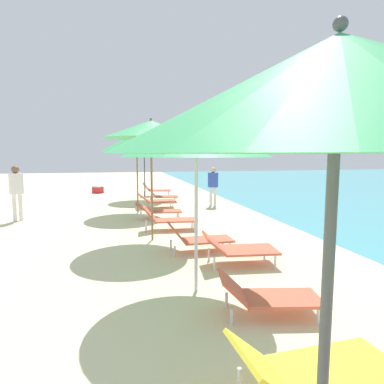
{
  "coord_description": "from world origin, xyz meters",
  "views": [
    {
      "loc": [
        -0.23,
        2.13,
        2.03
      ],
      "look_at": [
        0.96,
        7.51,
        1.39
      ],
      "focal_mm": 30.45,
      "sensor_mm": 36.0,
      "label": 1
    }
  ],
  "objects_px": {
    "lounger_fourth_shoreside": "(168,218)",
    "person_walking_mid": "(213,183)",
    "umbrella_second": "(337,95)",
    "umbrella_fifth": "(137,142)",
    "person_walking_near": "(16,188)",
    "lounger_third_shoreside": "(239,248)",
    "lounger_farthest_shoreside": "(156,189)",
    "lounger_fifth_shoreside": "(156,200)",
    "umbrella_farthest": "(144,146)",
    "lounger_farthest_inland": "(162,196)",
    "umbrella_fourth": "(151,130)",
    "umbrella_third": "(196,139)",
    "lounger_fifth_inland": "(158,210)",
    "lounger_second_shoreside": "(316,370)",
    "lounger_third_inland": "(267,295)",
    "lounger_fourth_inland": "(198,238)",
    "cooler_box": "(98,189)"
  },
  "relations": [
    {
      "from": "umbrella_third",
      "to": "lounger_fifth_shoreside",
      "type": "relative_size",
      "value": 1.84
    },
    {
      "from": "umbrella_second",
      "to": "umbrella_fourth",
      "type": "distance_m",
      "value": 6.43
    },
    {
      "from": "umbrella_third",
      "to": "umbrella_fourth",
      "type": "bearing_deg",
      "value": 96.49
    },
    {
      "from": "umbrella_fifth",
      "to": "cooler_box",
      "type": "xyz_separation_m",
      "value": [
        -1.75,
        6.36,
        -2.27
      ]
    },
    {
      "from": "umbrella_fifth",
      "to": "lounger_farthest_inland",
      "type": "height_order",
      "value": "umbrella_fifth"
    },
    {
      "from": "lounger_fifth_shoreside",
      "to": "umbrella_farthest",
      "type": "relative_size",
      "value": 0.51
    },
    {
      "from": "lounger_second_shoreside",
      "to": "lounger_fourth_inland",
      "type": "distance_m",
      "value": 4.25
    },
    {
      "from": "umbrella_farthest",
      "to": "umbrella_fourth",
      "type": "bearing_deg",
      "value": -92.89
    },
    {
      "from": "umbrella_farthest",
      "to": "lounger_fourth_shoreside",
      "type": "bearing_deg",
      "value": -88.52
    },
    {
      "from": "lounger_third_shoreside",
      "to": "person_walking_mid",
      "type": "relative_size",
      "value": 0.92
    },
    {
      "from": "umbrella_fifth",
      "to": "lounger_fifth_inland",
      "type": "relative_size",
      "value": 1.94
    },
    {
      "from": "lounger_fourth_shoreside",
      "to": "person_walking_mid",
      "type": "bearing_deg",
      "value": 62.96
    },
    {
      "from": "person_walking_mid",
      "to": "umbrella_second",
      "type": "bearing_deg",
      "value": 15.96
    },
    {
      "from": "umbrella_fifth",
      "to": "lounger_farthest_shoreside",
      "type": "relative_size",
      "value": 2.01
    },
    {
      "from": "lounger_third_shoreside",
      "to": "lounger_fifth_shoreside",
      "type": "height_order",
      "value": "lounger_third_shoreside"
    },
    {
      "from": "lounger_third_inland",
      "to": "lounger_second_shoreside",
      "type": "bearing_deg",
      "value": -88.8
    },
    {
      "from": "umbrella_third",
      "to": "cooler_box",
      "type": "bearing_deg",
      "value": 99.62
    },
    {
      "from": "lounger_third_shoreside",
      "to": "lounger_fifth_inland",
      "type": "xyz_separation_m",
      "value": [
        -0.96,
        4.6,
        -0.03
      ]
    },
    {
      "from": "umbrella_second",
      "to": "cooler_box",
      "type": "bearing_deg",
      "value": 97.01
    },
    {
      "from": "lounger_fourth_inland",
      "to": "umbrella_fifth",
      "type": "bearing_deg",
      "value": 100.6
    },
    {
      "from": "umbrella_fifth",
      "to": "person_walking_near",
      "type": "bearing_deg",
      "value": -170.56
    },
    {
      "from": "person_walking_near",
      "to": "cooler_box",
      "type": "bearing_deg",
      "value": -45.16
    },
    {
      "from": "lounger_third_shoreside",
      "to": "lounger_third_inland",
      "type": "relative_size",
      "value": 1.05
    },
    {
      "from": "lounger_farthest_shoreside",
      "to": "umbrella_fourth",
      "type": "bearing_deg",
      "value": -90.1
    },
    {
      "from": "lounger_third_inland",
      "to": "umbrella_farthest",
      "type": "height_order",
      "value": "umbrella_farthest"
    },
    {
      "from": "umbrella_second",
      "to": "umbrella_third",
      "type": "relative_size",
      "value": 1.0
    },
    {
      "from": "lounger_second_shoreside",
      "to": "person_walking_mid",
      "type": "bearing_deg",
      "value": 75.08
    },
    {
      "from": "lounger_fourth_shoreside",
      "to": "lounger_farthest_inland",
      "type": "xyz_separation_m",
      "value": [
        0.5,
        5.19,
        -0.03
      ]
    },
    {
      "from": "lounger_fourth_shoreside",
      "to": "person_walking_mid",
      "type": "height_order",
      "value": "person_walking_mid"
    },
    {
      "from": "lounger_second_shoreside",
      "to": "lounger_third_inland",
      "type": "xyz_separation_m",
      "value": [
        0.24,
        1.43,
        -0.01
      ]
    },
    {
      "from": "lounger_farthest_shoreside",
      "to": "umbrella_third",
      "type": "bearing_deg",
      "value": -86.49
    },
    {
      "from": "umbrella_third",
      "to": "lounger_third_inland",
      "type": "bearing_deg",
      "value": -52.68
    },
    {
      "from": "umbrella_third",
      "to": "lounger_farthest_shoreside",
      "type": "height_order",
      "value": "umbrella_third"
    },
    {
      "from": "lounger_second_shoreside",
      "to": "lounger_farthest_inland",
      "type": "xyz_separation_m",
      "value": [
        0.21,
        11.54,
        0.0
      ]
    },
    {
      "from": "lounger_fifth_inland",
      "to": "person_walking_mid",
      "type": "distance_m",
      "value": 3.27
    },
    {
      "from": "umbrella_fourth",
      "to": "umbrella_farthest",
      "type": "relative_size",
      "value": 1.05
    },
    {
      "from": "person_walking_near",
      "to": "umbrella_fourth",
      "type": "bearing_deg",
      "value": -159.22
    },
    {
      "from": "lounger_fourth_shoreside",
      "to": "person_walking_mid",
      "type": "xyz_separation_m",
      "value": [
        2.32,
        3.68,
        0.6
      ]
    },
    {
      "from": "person_walking_near",
      "to": "person_walking_mid",
      "type": "xyz_separation_m",
      "value": [
        6.64,
        1.48,
        -0.11
      ]
    },
    {
      "from": "lounger_third_shoreside",
      "to": "lounger_fifth_inland",
      "type": "relative_size",
      "value": 0.96
    },
    {
      "from": "lounger_third_shoreside",
      "to": "person_walking_near",
      "type": "distance_m",
      "value": 7.4
    },
    {
      "from": "umbrella_second",
      "to": "lounger_farthest_inland",
      "type": "bearing_deg",
      "value": 86.02
    },
    {
      "from": "lounger_third_inland",
      "to": "lounger_farthest_inland",
      "type": "xyz_separation_m",
      "value": [
        -0.03,
        10.12,
        0.02
      ]
    },
    {
      "from": "umbrella_third",
      "to": "lounger_farthest_inland",
      "type": "height_order",
      "value": "umbrella_third"
    },
    {
      "from": "umbrella_fifth",
      "to": "umbrella_farthest",
      "type": "distance_m",
      "value": 3.4
    },
    {
      "from": "lounger_third_shoreside",
      "to": "lounger_farthest_shoreside",
      "type": "height_order",
      "value": "lounger_farthest_shoreside"
    },
    {
      "from": "lounger_fifth_shoreside",
      "to": "person_walking_mid",
      "type": "bearing_deg",
      "value": -2.76
    },
    {
      "from": "umbrella_fifth",
      "to": "cooler_box",
      "type": "height_order",
      "value": "umbrella_fifth"
    },
    {
      "from": "person_walking_near",
      "to": "person_walking_mid",
      "type": "relative_size",
      "value": 1.11
    },
    {
      "from": "lounger_third_shoreside",
      "to": "person_walking_mid",
      "type": "distance_m",
      "value": 6.89
    }
  ]
}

